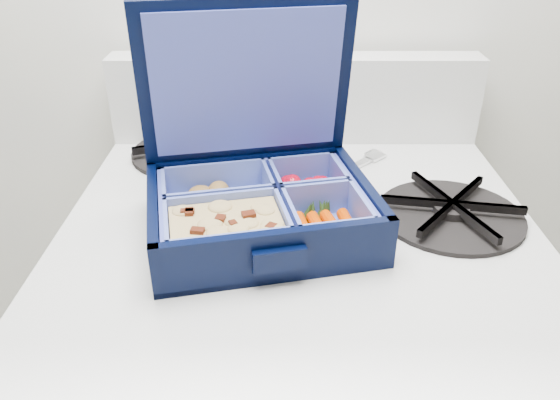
# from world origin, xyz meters

# --- Properties ---
(bento_box) EXTENTS (0.27, 0.23, 0.06)m
(bento_box) POSITION_xyz_m (-0.56, 1.68, 0.84)
(bento_box) COLOR black
(bento_box) RESTS_ON stove
(burner_grate) EXTENTS (0.19, 0.19, 0.02)m
(burner_grate) POSITION_xyz_m (-0.34, 1.72, 0.82)
(burner_grate) COLOR black
(burner_grate) RESTS_ON stove
(burner_grate_rear) EXTENTS (0.23, 0.23, 0.02)m
(burner_grate_rear) POSITION_xyz_m (-0.66, 1.89, 0.82)
(burner_grate_rear) COLOR black
(burner_grate_rear) RESTS_ON stove
(fork) EXTENTS (0.14, 0.14, 0.01)m
(fork) POSITION_xyz_m (-0.46, 1.82, 0.81)
(fork) COLOR silver
(fork) RESTS_ON stove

